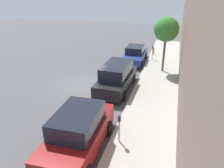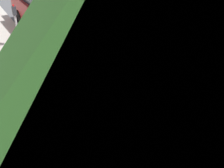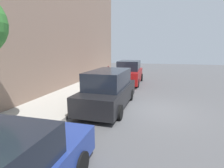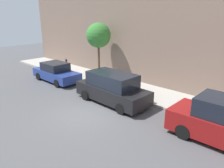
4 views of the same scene
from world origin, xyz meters
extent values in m
plane|color=#515154|center=(0.00, 0.00, 0.00)|extent=(60.00, 60.00, 0.00)
cube|color=#B2ADA3|center=(5.02, 0.00, 0.07)|extent=(3.04, 32.00, 0.15)
cube|color=maroon|center=(2.33, -6.56, 0.70)|extent=(2.08, 4.85, 0.96)
cube|color=black|center=(2.33, -6.56, 1.58)|extent=(1.79, 2.64, 0.80)
cylinder|color=black|center=(1.40, -5.07, 0.35)|extent=(0.22, 0.69, 0.69)
cylinder|color=black|center=(3.26, -5.07, 0.35)|extent=(0.22, 0.69, 0.69)
cylinder|color=black|center=(1.40, -8.05, 0.35)|extent=(0.22, 0.69, 0.69)
cylinder|color=black|center=(3.26, -8.05, 0.35)|extent=(0.22, 0.69, 0.69)
cube|color=black|center=(2.26, 0.10, 0.64)|extent=(2.00, 4.94, 0.84)
cube|color=black|center=(2.26, 0.10, 1.48)|extent=(1.74, 3.13, 0.84)
cylinder|color=black|center=(1.36, 1.62, 0.32)|extent=(0.22, 0.64, 0.64)
cylinder|color=black|center=(3.16, 1.62, 0.32)|extent=(0.22, 0.64, 0.64)
cylinder|color=black|center=(1.36, -1.42, 0.32)|extent=(0.22, 0.64, 0.64)
cylinder|color=black|center=(3.16, -1.42, 0.32)|extent=(0.22, 0.64, 0.64)
cylinder|color=black|center=(1.50, 5.14, 0.30)|extent=(0.22, 0.61, 0.61)
cylinder|color=black|center=(3.20, 5.14, 0.30)|extent=(0.22, 0.61, 0.61)
cylinder|color=#ADADB2|center=(3.95, -5.66, 0.70)|extent=(0.07, 0.07, 1.09)
cube|color=#2D2D33|center=(3.95, -5.66, 1.38)|extent=(0.11, 0.15, 0.28)
cube|color=red|center=(3.95, -5.66, 1.55)|extent=(0.04, 0.09, 0.05)
camera|label=1|loc=(5.94, -13.68, 6.80)|focal=35.00mm
camera|label=2|loc=(5.94, 4.33, 4.32)|focal=50.00mm
camera|label=3|loc=(-0.16, 8.42, 2.90)|focal=28.00mm
camera|label=4|loc=(-6.93, -8.72, 5.32)|focal=35.00mm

